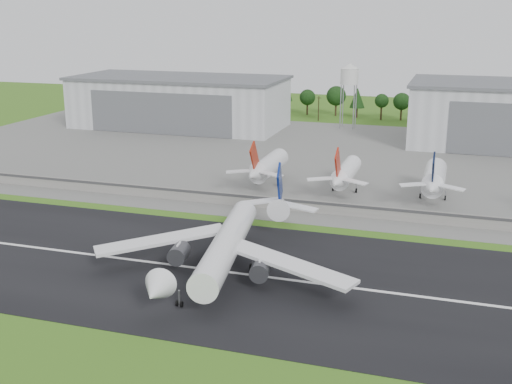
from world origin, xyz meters
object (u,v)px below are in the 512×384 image
(parked_jet_navy, at_px, (434,179))
(parked_jet_red_a, at_px, (266,167))
(parked_jet_red_b, at_px, (344,174))
(main_airliner, at_px, (226,251))

(parked_jet_navy, bearing_deg, parked_jet_red_a, -179.98)
(parked_jet_red_a, bearing_deg, parked_jet_red_b, -0.11)
(parked_jet_red_b, xyz_separation_m, parked_jet_navy, (25.57, 0.07, 0.45))
(parked_jet_red_a, xyz_separation_m, parked_jet_red_b, (24.23, -0.05, -0.30))
(main_airliner, xyz_separation_m, parked_jet_red_b, (12.68, 66.96, 1.08))
(parked_jet_red_b, bearing_deg, parked_jet_red_a, 179.89)
(main_airliner, relative_size, parked_jet_red_b, 1.89)
(main_airliner, distance_m, parked_jet_red_b, 68.16)
(main_airliner, height_order, parked_jet_red_b, main_airliner)
(main_airliner, distance_m, parked_jet_red_a, 68.01)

